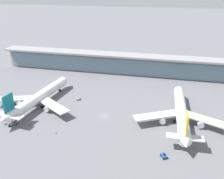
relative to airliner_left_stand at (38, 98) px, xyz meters
name	(u,v)px	position (x,y,z in m)	size (l,w,h in m)	color
ground_plane	(104,116)	(38.21, -2.62, -5.08)	(1200.00, 1200.00, 0.00)	slate
airliner_left_stand	(38,98)	(0.00, 0.00, 0.00)	(46.21, 60.53, 16.13)	white
airliner_centre_stand	(181,113)	(76.30, 0.40, 0.00)	(46.57, 60.52, 16.13)	white
service_truck_near_nose_blue	(164,156)	(69.35, -29.09, -4.20)	(2.96, 3.33, 2.05)	#234C9E
service_truck_under_wing_grey	(13,123)	(-2.71, -20.94, -4.27)	(5.13, 6.27, 2.70)	gray
service_truck_mid_apron_white	(78,98)	(18.43, 12.52, -4.20)	(2.65, 3.29, 2.05)	silver
service_truck_on_taxiway_white	(11,100)	(-17.30, 0.17, -3.39)	(7.47, 2.95, 3.10)	silver
terminal_building	(127,64)	(38.21, 63.04, 2.79)	(192.99, 12.80, 15.20)	#9E998E
safety_cone_alpha	(29,125)	(5.22, -19.52, -4.76)	(0.62, 0.62, 0.70)	orange
safety_cone_bravo	(56,133)	(20.81, -23.10, -4.76)	(0.62, 0.62, 0.70)	orange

